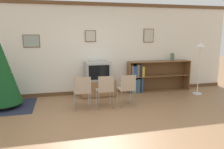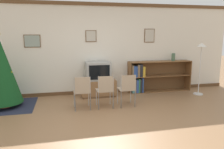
% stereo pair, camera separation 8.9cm
% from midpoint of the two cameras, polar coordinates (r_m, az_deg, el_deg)
% --- Properties ---
extents(ground_plane, '(24.00, 24.00, 0.00)m').
position_cam_midpoint_polar(ground_plane, '(4.49, 0.06, -13.21)').
color(ground_plane, '#936B47').
extents(wall_back, '(8.94, 0.11, 2.70)m').
position_cam_midpoint_polar(wall_back, '(6.59, -4.80, 6.62)').
color(wall_back, silver).
rests_on(wall_back, ground_plane).
extents(area_rug, '(1.47, 1.34, 0.01)m').
position_cam_midpoint_polar(area_rug, '(6.17, -25.82, -7.50)').
color(area_rug, '#23283D').
rests_on(area_rug, ground_plane).
extents(christmas_tree, '(0.91, 0.91, 1.85)m').
position_cam_midpoint_polar(christmas_tree, '(5.96, -26.54, 0.95)').
color(christmas_tree, maroon).
rests_on(christmas_tree, area_rug).
extents(tv_console, '(1.00, 0.56, 0.49)m').
position_cam_midpoint_polar(tv_console, '(6.44, -3.25, -3.43)').
color(tv_console, brown).
rests_on(tv_console, ground_plane).
extents(television, '(0.71, 0.55, 0.52)m').
position_cam_midpoint_polar(television, '(6.33, -3.29, 0.98)').
color(television, '#9E9E99').
rests_on(television, tv_console).
extents(folding_chair_left, '(0.40, 0.40, 0.82)m').
position_cam_midpoint_polar(folding_chair_left, '(5.25, -7.31, -4.23)').
color(folding_chair_left, tan).
rests_on(folding_chair_left, ground_plane).
extents(folding_chair_center, '(0.40, 0.40, 0.82)m').
position_cam_midpoint_polar(folding_chair_center, '(5.33, -1.31, -3.92)').
color(folding_chair_center, tan).
rests_on(folding_chair_center, ground_plane).
extents(folding_chair_right, '(0.40, 0.40, 0.82)m').
position_cam_midpoint_polar(folding_chair_right, '(5.46, 4.46, -3.58)').
color(folding_chair_right, tan).
rests_on(folding_chair_right, ground_plane).
extents(bookshelf, '(2.02, 0.36, 0.96)m').
position_cam_midpoint_polar(bookshelf, '(6.94, 9.92, -0.62)').
color(bookshelf, brown).
rests_on(bookshelf, ground_plane).
extents(vase, '(0.11, 0.11, 0.24)m').
position_cam_midpoint_polar(vase, '(7.18, 16.07, 4.43)').
color(vase, '#47664C').
rests_on(vase, bookshelf).
extents(standing_lamp, '(0.28, 0.28, 1.55)m').
position_cam_midpoint_polar(standing_lamp, '(6.94, 22.57, 4.72)').
color(standing_lamp, silver).
rests_on(standing_lamp, ground_plane).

